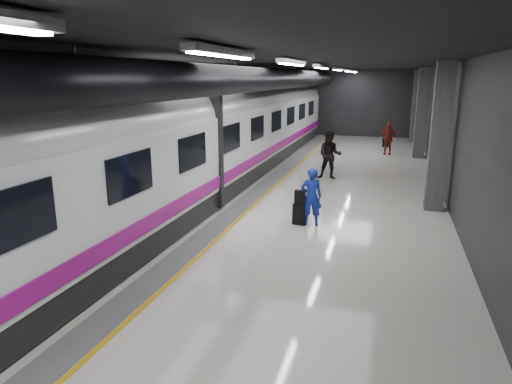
% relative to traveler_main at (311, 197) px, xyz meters
% --- Properties ---
extents(ground, '(40.00, 40.00, 0.00)m').
position_rel_traveler_main_xyz_m(ground, '(-1.14, 0.67, -0.82)').
color(ground, silver).
rests_on(ground, ground).
extents(platform_hall, '(10.02, 40.02, 4.51)m').
position_rel_traveler_main_xyz_m(platform_hall, '(-1.42, 1.63, 2.72)').
color(platform_hall, black).
rests_on(platform_hall, ground).
extents(train, '(3.05, 38.00, 4.05)m').
position_rel_traveler_main_xyz_m(train, '(-4.38, 0.67, 1.25)').
color(train, black).
rests_on(train, ground).
extents(traveler_main, '(0.68, 0.54, 1.63)m').
position_rel_traveler_main_xyz_m(traveler_main, '(0.00, 0.00, 0.00)').
color(traveler_main, '#1C25D2').
rests_on(traveler_main, ground).
extents(suitcase_main, '(0.40, 0.29, 0.60)m').
position_rel_traveler_main_xyz_m(suitcase_main, '(-0.31, -0.01, -0.52)').
color(suitcase_main, black).
rests_on(suitcase_main, ground).
extents(shoulder_bag, '(0.30, 0.17, 0.39)m').
position_rel_traveler_main_xyz_m(shoulder_bag, '(-0.31, -0.03, -0.02)').
color(shoulder_bag, black).
rests_on(shoulder_bag, suitcase_main).
extents(traveler_far_a, '(0.98, 0.78, 1.97)m').
position_rel_traveler_main_xyz_m(traveler_far_a, '(-0.31, 6.15, 0.17)').
color(traveler_far_a, black).
rests_on(traveler_far_a, ground).
extents(traveler_far_b, '(1.03, 0.48, 1.72)m').
position_rel_traveler_main_xyz_m(traveler_far_b, '(1.86, 13.16, 0.04)').
color(traveler_far_b, maroon).
rests_on(traveler_far_b, ground).
extents(suitcase_far, '(0.37, 0.26, 0.52)m').
position_rel_traveler_main_xyz_m(suitcase_far, '(1.72, 15.88, -0.55)').
color(suitcase_far, black).
rests_on(suitcase_far, ground).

